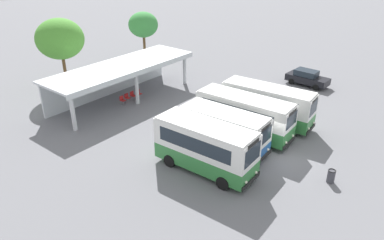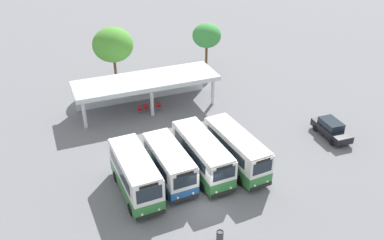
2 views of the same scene
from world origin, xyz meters
TOP-DOWN VIEW (x-y plane):
  - ground_plane at (0.00, 0.00)m, footprint 180.00×180.00m
  - city_bus_nearest_orange at (-4.61, 3.23)m, footprint 2.64×7.02m
  - city_bus_second_in_row at (-1.67, 3.79)m, footprint 2.64×6.66m
  - city_bus_middle_cream at (1.26, 3.88)m, footprint 2.64×7.81m
  - city_bus_fourth_amber at (4.19, 3.46)m, footprint 2.71×7.78m
  - parked_car_flank at (14.95, 4.43)m, footprint 2.00×4.46m
  - terminal_canopy at (0.29, 17.33)m, footprint 15.17×4.77m
  - waiting_chair_end_by_column at (-0.82, 15.74)m, footprint 0.44×0.44m
  - waiting_chair_second_from_end at (-0.12, 15.84)m, footprint 0.44×0.44m
  - waiting_chair_middle_seat at (0.57, 15.84)m, footprint 0.44×0.44m
  - waiting_chair_fourth_seat at (1.27, 15.73)m, footprint 0.44×0.44m
  - roadside_tree_behind_canopy at (-1.56, 23.43)m, footprint 4.68×4.68m
  - roadside_tree_east_of_canopy at (10.59, 24.32)m, footprint 3.66×3.66m
  - litter_bin_apron at (-0.73, -3.83)m, footprint 0.49×0.49m

SIDE VIEW (x-z plane):
  - ground_plane at x=0.00m, z-range 0.00..0.00m
  - litter_bin_apron at x=-0.73m, z-range 0.01..0.91m
  - waiting_chair_end_by_column at x=-0.82m, z-range 0.09..0.95m
  - waiting_chair_second_from_end at x=-0.12m, z-range 0.09..0.95m
  - waiting_chair_middle_seat at x=0.57m, z-range 0.09..0.95m
  - waiting_chair_fourth_seat at x=1.27m, z-range 0.09..0.95m
  - parked_car_flank at x=14.95m, z-range 0.02..1.64m
  - city_bus_second_in_row at x=-1.67m, z-range 0.17..3.22m
  - city_bus_middle_cream at x=1.26m, z-range 0.17..3.38m
  - city_bus_fourth_amber at x=4.19m, z-range 0.17..3.40m
  - city_bus_nearest_orange at x=-4.61m, z-range 0.17..3.57m
  - terminal_canopy at x=0.29m, z-range 0.89..4.29m
  - roadside_tree_east_of_canopy at x=10.59m, z-range 1.46..7.53m
  - roadside_tree_behind_canopy at x=-1.56m, z-range 1.59..8.76m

